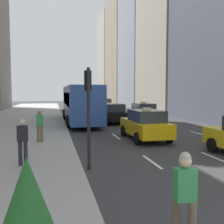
{
  "coord_description": "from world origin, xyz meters",
  "views": [
    {
      "loc": [
        -3.96,
        -1.55,
        2.75
      ],
      "look_at": [
        -0.08,
        15.73,
        1.4
      ],
      "focal_mm": 42.0,
      "sensor_mm": 36.0,
      "label": 1
    }
  ],
  "objects_px": {
    "skateboarder": "(184,197)",
    "pedestrian_mid_block": "(23,140)",
    "taxi_third": "(105,104)",
    "taxi_lead": "(145,124)",
    "pedestrian_far_walking": "(40,124)",
    "taxi_second": "(143,113)",
    "traffic_light_pole": "(88,102)",
    "city_bus": "(80,103)",
    "sedan_black_near": "(113,113)"
  },
  "relations": [
    {
      "from": "sedan_black_near",
      "to": "city_bus",
      "type": "bearing_deg",
      "value": 161.17
    },
    {
      "from": "taxi_second",
      "to": "traffic_light_pole",
      "type": "xyz_separation_m",
      "value": [
        -6.75,
        -13.38,
        1.53
      ]
    },
    {
      "from": "skateboarder",
      "to": "pedestrian_far_walking",
      "type": "bearing_deg",
      "value": 105.85
    },
    {
      "from": "taxi_second",
      "to": "pedestrian_mid_block",
      "type": "height_order",
      "value": "taxi_second"
    },
    {
      "from": "taxi_third",
      "to": "taxi_lead",
      "type": "bearing_deg",
      "value": -96.05
    },
    {
      "from": "taxi_lead",
      "to": "pedestrian_mid_block",
      "type": "distance_m",
      "value": 7.75
    },
    {
      "from": "skateboarder",
      "to": "pedestrian_far_walking",
      "type": "xyz_separation_m",
      "value": [
        -2.86,
        10.08,
        0.1
      ]
    },
    {
      "from": "taxi_third",
      "to": "city_bus",
      "type": "bearing_deg",
      "value": -108.17
    },
    {
      "from": "city_bus",
      "to": "skateboarder",
      "type": "relative_size",
      "value": 6.65
    },
    {
      "from": "taxi_third",
      "to": "skateboarder",
      "type": "height_order",
      "value": "taxi_third"
    },
    {
      "from": "taxi_second",
      "to": "traffic_light_pole",
      "type": "height_order",
      "value": "traffic_light_pole"
    },
    {
      "from": "sedan_black_near",
      "to": "pedestrian_far_walking",
      "type": "relative_size",
      "value": 2.67
    },
    {
      "from": "pedestrian_mid_block",
      "to": "traffic_light_pole",
      "type": "distance_m",
      "value": 2.68
    },
    {
      "from": "taxi_lead",
      "to": "sedan_black_near",
      "type": "xyz_separation_m",
      "value": [
        0.0,
        8.35,
        -0.0
      ]
    },
    {
      "from": "traffic_light_pole",
      "to": "pedestrian_mid_block",
      "type": "bearing_deg",
      "value": 170.57
    },
    {
      "from": "city_bus",
      "to": "skateboarder",
      "type": "xyz_separation_m",
      "value": [
        -0.19,
        -19.54,
        -0.82
      ]
    },
    {
      "from": "taxi_second",
      "to": "traffic_light_pole",
      "type": "distance_m",
      "value": 15.07
    },
    {
      "from": "pedestrian_far_walking",
      "to": "taxi_second",
      "type": "bearing_deg",
      "value": 44.66
    },
    {
      "from": "sedan_black_near",
      "to": "pedestrian_mid_block",
      "type": "height_order",
      "value": "pedestrian_mid_block"
    },
    {
      "from": "taxi_third",
      "to": "sedan_black_near",
      "type": "height_order",
      "value": "taxi_third"
    },
    {
      "from": "sedan_black_near",
      "to": "taxi_second",
      "type": "bearing_deg",
      "value": 1.14
    },
    {
      "from": "taxi_lead",
      "to": "sedan_black_near",
      "type": "bearing_deg",
      "value": 90.0
    },
    {
      "from": "traffic_light_pole",
      "to": "skateboarder",
      "type": "bearing_deg",
      "value": -79.76
    },
    {
      "from": "pedestrian_far_walking",
      "to": "skateboarder",
      "type": "bearing_deg",
      "value": -74.15
    },
    {
      "from": "taxi_third",
      "to": "pedestrian_mid_block",
      "type": "bearing_deg",
      "value": -106.25
    },
    {
      "from": "taxi_lead",
      "to": "pedestrian_far_walking",
      "type": "xyz_separation_m",
      "value": [
        -5.86,
        -0.16,
        0.19
      ]
    },
    {
      "from": "taxi_third",
      "to": "skateboarder",
      "type": "xyz_separation_m",
      "value": [
        -5.8,
        -36.64,
        0.08
      ]
    },
    {
      "from": "city_bus",
      "to": "taxi_third",
      "type": "bearing_deg",
      "value": 71.83
    },
    {
      "from": "skateboarder",
      "to": "pedestrian_mid_block",
      "type": "height_order",
      "value": "pedestrian_mid_block"
    },
    {
      "from": "sedan_black_near",
      "to": "skateboarder",
      "type": "bearing_deg",
      "value": -99.17
    },
    {
      "from": "taxi_lead",
      "to": "pedestrian_far_walking",
      "type": "bearing_deg",
      "value": -178.47
    },
    {
      "from": "taxi_lead",
      "to": "city_bus",
      "type": "height_order",
      "value": "city_bus"
    },
    {
      "from": "pedestrian_mid_block",
      "to": "pedestrian_far_walking",
      "type": "bearing_deg",
      "value": 85.17
    },
    {
      "from": "traffic_light_pole",
      "to": "city_bus",
      "type": "bearing_deg",
      "value": 85.45
    },
    {
      "from": "skateboarder",
      "to": "traffic_light_pole",
      "type": "relative_size",
      "value": 0.48
    },
    {
      "from": "taxi_second",
      "to": "city_bus",
      "type": "distance_m",
      "value": 5.76
    },
    {
      "from": "taxi_second",
      "to": "pedestrian_far_walking",
      "type": "relative_size",
      "value": 2.67
    },
    {
      "from": "pedestrian_mid_block",
      "to": "pedestrian_far_walking",
      "type": "distance_m",
      "value": 4.46
    },
    {
      "from": "sedan_black_near",
      "to": "traffic_light_pole",
      "type": "height_order",
      "value": "traffic_light_pole"
    },
    {
      "from": "taxi_third",
      "to": "skateboarder",
      "type": "relative_size",
      "value": 2.52
    },
    {
      "from": "skateboarder",
      "to": "traffic_light_pole",
      "type": "height_order",
      "value": "traffic_light_pole"
    },
    {
      "from": "city_bus",
      "to": "sedan_black_near",
      "type": "bearing_deg",
      "value": -18.83
    },
    {
      "from": "city_bus",
      "to": "pedestrian_far_walking",
      "type": "relative_size",
      "value": 7.04
    },
    {
      "from": "pedestrian_mid_block",
      "to": "traffic_light_pole",
      "type": "height_order",
      "value": "traffic_light_pole"
    },
    {
      "from": "taxi_second",
      "to": "city_bus",
      "type": "bearing_deg",
      "value": 170.86
    },
    {
      "from": "pedestrian_far_walking",
      "to": "traffic_light_pole",
      "type": "xyz_separation_m",
      "value": [
        1.91,
        -4.82,
        1.34
      ]
    },
    {
      "from": "skateboarder",
      "to": "traffic_light_pole",
      "type": "bearing_deg",
      "value": 100.24
    },
    {
      "from": "sedan_black_near",
      "to": "city_bus",
      "type": "relative_size",
      "value": 0.38
    },
    {
      "from": "taxi_second",
      "to": "city_bus",
      "type": "xyz_separation_m",
      "value": [
        -5.61,
        0.9,
        0.91
      ]
    },
    {
      "from": "taxi_lead",
      "to": "city_bus",
      "type": "distance_m",
      "value": 9.76
    }
  ]
}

